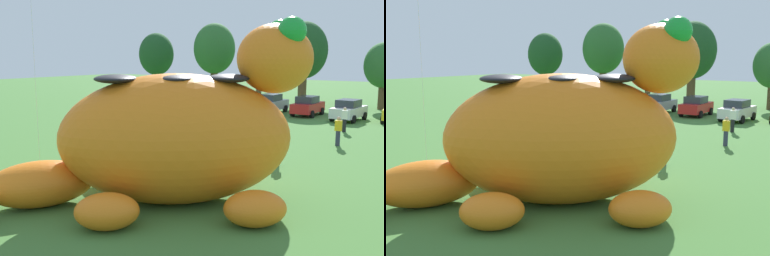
# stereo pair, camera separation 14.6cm
# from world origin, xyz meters

# --- Properties ---
(ground_plane) EXTENTS (160.00, 160.00, 0.00)m
(ground_plane) POSITION_xyz_m (0.00, 0.00, 0.00)
(ground_plane) COLOR #427533
(giant_inflatable_creature) EXTENTS (9.93, 11.49, 6.52)m
(giant_inflatable_creature) POSITION_xyz_m (0.81, -0.58, 2.38)
(giant_inflatable_creature) COLOR orange
(giant_inflatable_creature) RESTS_ON ground
(car_green) EXTENTS (2.20, 4.23, 1.72)m
(car_green) POSITION_xyz_m (-11.09, 23.65, 0.86)
(car_green) COLOR #1E7238
(car_green) RESTS_ON ground
(car_silver) EXTENTS (2.06, 4.16, 1.72)m
(car_silver) POSITION_xyz_m (-7.01, 24.73, 0.86)
(car_silver) COLOR #B7BABF
(car_silver) RESTS_ON ground
(car_red) EXTENTS (1.96, 4.11, 1.72)m
(car_red) POSITION_xyz_m (-3.50, 24.67, 0.86)
(car_red) COLOR red
(car_red) RESTS_ON ground
(car_white) EXTENTS (2.20, 4.23, 1.72)m
(car_white) POSITION_xyz_m (0.30, 23.58, 0.86)
(car_white) COLOR white
(car_white) RESTS_ON ground
(tree_far_left) EXTENTS (4.54, 4.54, 8.06)m
(tree_far_left) POSITION_xyz_m (-27.16, 33.21, 5.27)
(tree_far_left) COLOR brown
(tree_far_left) RESTS_ON ground
(tree_left) EXTENTS (5.12, 5.12, 9.09)m
(tree_left) POSITION_xyz_m (-19.21, 34.71, 5.94)
(tree_left) COLOR brown
(tree_left) RESTS_ON ground
(tree_mid_left) EXTENTS (3.58, 3.58, 6.35)m
(tree_mid_left) POSITION_xyz_m (-13.02, 34.58, 4.15)
(tree_mid_left) COLOR brown
(tree_mid_left) RESTS_ON ground
(tree_centre_left) EXTENTS (4.87, 4.87, 8.65)m
(tree_centre_left) POSITION_xyz_m (-6.79, 31.95, 5.66)
(tree_centre_left) COLOR brown
(tree_centre_left) RESTS_ON ground
(tree_centre) EXTENTS (3.64, 3.64, 6.46)m
(tree_centre) POSITION_xyz_m (0.81, 33.11, 4.23)
(tree_centre) COLOR brown
(tree_centre) RESTS_ON ground
(spectator_near_inflatable) EXTENTS (0.38, 0.26, 1.71)m
(spectator_near_inflatable) POSITION_xyz_m (1.55, 17.97, 0.85)
(spectator_near_inflatable) COLOR black
(spectator_near_inflatable) RESTS_ON ground
(spectator_by_cars) EXTENTS (0.38, 0.26, 1.71)m
(spectator_by_cars) POSITION_xyz_m (2.60, 12.94, 0.85)
(spectator_by_cars) COLOR #2D334C
(spectator_by_cars) RESTS_ON ground
(spectator_wandering) EXTENTS (0.38, 0.26, 1.71)m
(spectator_wandering) POSITION_xyz_m (1.62, 6.47, 0.85)
(spectator_wandering) COLOR #2D334C
(spectator_wandering) RESTS_ON ground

